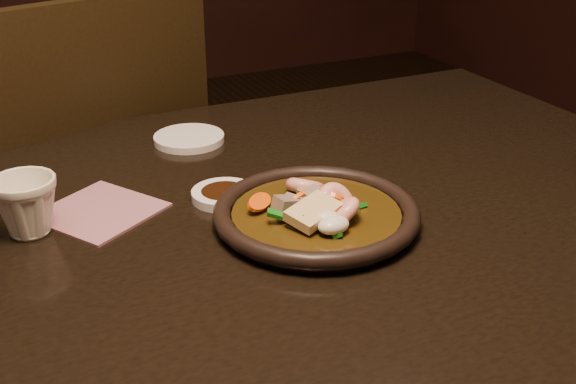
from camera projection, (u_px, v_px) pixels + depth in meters
name	position (u px, v px, depth m)	size (l,w,h in m)	color
table	(176.00, 285.00, 0.94)	(1.60, 0.90, 0.75)	black
chair	(84.00, 208.00, 1.47)	(0.57, 0.57, 0.97)	black
plate	(316.00, 215.00, 0.93)	(0.27, 0.27, 0.03)	black
stirfry	(316.00, 211.00, 0.92)	(0.16, 0.17, 0.06)	#332309
soy_dish	(224.00, 195.00, 1.00)	(0.09, 0.09, 0.01)	white
saucer_right	(189.00, 138.00, 1.19)	(0.12, 0.12, 0.01)	white
tea_cup	(26.00, 204.00, 0.89)	(0.08, 0.08, 0.08)	silver
chopsticks	(277.00, 210.00, 0.96)	(0.07, 0.21, 0.01)	tan
napkin	(100.00, 211.00, 0.96)	(0.14, 0.14, 0.00)	#955B65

